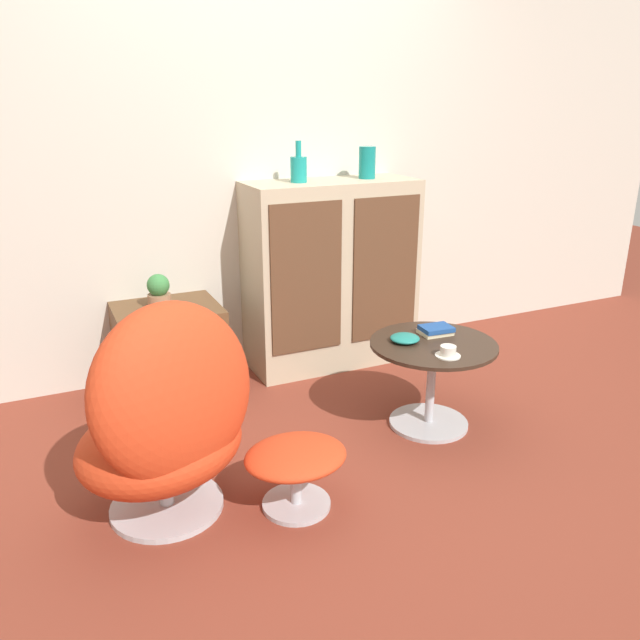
{
  "coord_description": "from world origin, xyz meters",
  "views": [
    {
      "loc": [
        -1.27,
        -2.17,
        1.57
      ],
      "look_at": [
        -0.05,
        0.45,
        0.55
      ],
      "focal_mm": 35.0,
      "sensor_mm": 36.0,
      "label": 1
    }
  ],
  "objects": [
    {
      "name": "potted_plant",
      "position": [
        -0.7,
        1.12,
        0.59
      ],
      "size": [
        0.13,
        0.13,
        0.19
      ],
      "color": "#996B4C",
      "rests_on": "tv_console"
    },
    {
      "name": "teacup",
      "position": [
        0.39,
        0.0,
        0.47
      ],
      "size": [
        0.12,
        0.12,
        0.05
      ],
      "color": "silver",
      "rests_on": "coffee_table"
    },
    {
      "name": "sideboard",
      "position": [
        0.34,
        1.14,
        0.57
      ],
      "size": [
        1.02,
        0.43,
        1.13
      ],
      "color": "tan",
      "rests_on": "ground_plane"
    },
    {
      "name": "book_stack",
      "position": [
        0.51,
        0.27,
        0.47
      ],
      "size": [
        0.16,
        0.13,
        0.04
      ],
      "color": "beige",
      "rests_on": "coffee_table"
    },
    {
      "name": "wall_back",
      "position": [
        0.0,
        1.39,
        1.3
      ],
      "size": [
        6.4,
        0.06,
        2.6
      ],
      "color": "beige",
      "rests_on": "ground_plane"
    },
    {
      "name": "coffee_table",
      "position": [
        0.43,
        0.17,
        0.3
      ],
      "size": [
        0.62,
        0.62,
        0.45
      ],
      "color": "#B7B7BC",
      "rests_on": "ground_plane"
    },
    {
      "name": "egg_chair",
      "position": [
        -0.91,
        -0.02,
        0.43
      ],
      "size": [
        0.85,
        0.82,
        0.92
      ],
      "color": "#B7B7BC",
      "rests_on": "ground_plane"
    },
    {
      "name": "ottoman",
      "position": [
        -0.45,
        -0.17,
        0.21
      ],
      "size": [
        0.42,
        0.35,
        0.28
      ],
      "color": "#B7B7BC",
      "rests_on": "ground_plane"
    },
    {
      "name": "vase_inner_left",
      "position": [
        0.58,
        1.14,
        1.22
      ],
      "size": [
        0.1,
        0.1,
        0.19
      ],
      "color": "#147A75",
      "rests_on": "sideboard"
    },
    {
      "name": "tv_console",
      "position": [
        -0.67,
        1.12,
        0.25
      ],
      "size": [
        0.56,
        0.48,
        0.5
      ],
      "color": "brown",
      "rests_on": "ground_plane"
    },
    {
      "name": "vase_leftmost",
      "position": [
        0.14,
        1.14,
        1.21
      ],
      "size": [
        0.09,
        0.09,
        0.23
      ],
      "color": "teal",
      "rests_on": "sideboard"
    },
    {
      "name": "bowl",
      "position": [
        0.31,
        0.24,
        0.47
      ],
      "size": [
        0.14,
        0.14,
        0.04
      ],
      "color": "#1E7A70",
      "rests_on": "coffee_table"
    },
    {
      "name": "ground_plane",
      "position": [
        0.0,
        0.0,
        0.0
      ],
      "size": [
        12.0,
        12.0,
        0.0
      ],
      "primitive_type": "plane",
      "color": "brown"
    }
  ]
}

